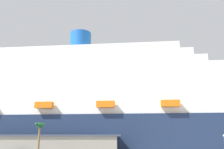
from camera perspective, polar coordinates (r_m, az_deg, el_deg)
The scene contains 3 objects.
cruise_ship at distance 130.97m, azimuth 3.94°, elevation -7.46°, with size 239.15×41.65×67.22m.
terminal_building at distance 107.41m, azimuth -16.32°, elevation -14.33°, with size 65.70×27.65×6.73m.
palm_tree at distance 88.38m, azimuth -15.54°, elevation -11.51°, with size 3.40×3.40×10.50m.
Camera 1 is at (11.10, -75.05, 5.59)m, focal length 41.85 mm.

